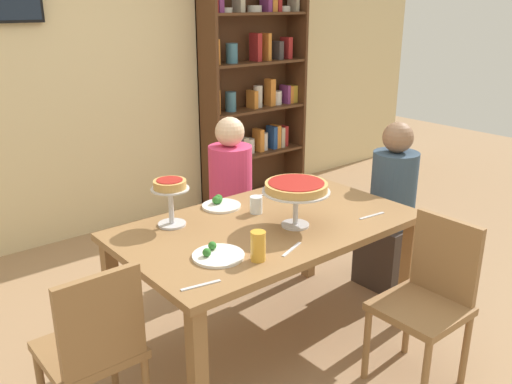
{
  "coord_description": "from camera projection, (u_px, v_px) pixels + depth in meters",
  "views": [
    {
      "loc": [
        -1.78,
        -2.07,
        1.88
      ],
      "look_at": [
        0.0,
        0.1,
        0.89
      ],
      "focal_mm": 38.08,
      "sensor_mm": 36.0,
      "label": 1
    }
  ],
  "objects": [
    {
      "name": "cutlery_knife_near",
      "position": [
        372.0,
        216.0,
        3.04
      ],
      "size": [
        0.18,
        0.04,
        0.0
      ],
      "primitive_type": "cube",
      "rotation": [
        0.0,
        0.0,
        -0.11
      ],
      "color": "silver",
      "rests_on": "dining_table"
    },
    {
      "name": "water_glass_clear_near",
      "position": [
        256.0,
        205.0,
        3.07
      ],
      "size": [
        0.07,
        0.07,
        0.1
      ],
      "primitive_type": "cylinder",
      "color": "white",
      "rests_on": "dining_table"
    },
    {
      "name": "salad_plate_near_diner",
      "position": [
        217.0,
        255.0,
        2.55
      ],
      "size": [
        0.25,
        0.25,
        0.05
      ],
      "color": "white",
      "rests_on": "dining_table"
    },
    {
      "name": "cutlery_fork_near",
      "position": [
        267.0,
        195.0,
        3.37
      ],
      "size": [
        0.17,
        0.08,
        0.0
      ],
      "primitive_type": "cube",
      "rotation": [
        0.0,
        0.0,
        2.77
      ],
      "color": "silver",
      "rests_on": "dining_table"
    },
    {
      "name": "beer_glass_amber_tall",
      "position": [
        258.0,
        246.0,
        2.5
      ],
      "size": [
        0.07,
        0.07,
        0.14
      ],
      "primitive_type": "cylinder",
      "color": "gold",
      "rests_on": "dining_table"
    },
    {
      "name": "salad_plate_far_diner",
      "position": [
        220.0,
        204.0,
        3.17
      ],
      "size": [
        0.23,
        0.23,
        0.06
      ],
      "color": "white",
      "rests_on": "dining_table"
    },
    {
      "name": "cutlery_fork_far",
      "position": [
        292.0,
        249.0,
        2.63
      ],
      "size": [
        0.17,
        0.08,
        0.0
      ],
      "primitive_type": "cube",
      "rotation": [
        0.0,
        0.0,
        0.36
      ],
      "color": "silver",
      "rests_on": "dining_table"
    },
    {
      "name": "diner_head_east",
      "position": [
        391.0,
        218.0,
        3.67
      ],
      "size": [
        0.34,
        0.34,
        1.15
      ],
      "rotation": [
        0.0,
        0.0,
        3.14
      ],
      "color": "#382D28",
      "rests_on": "ground_plane"
    },
    {
      "name": "ground_plane",
      "position": [
        267.0,
        339.0,
        3.19
      ],
      "size": [
        12.0,
        12.0,
        0.0
      ],
      "primitive_type": "plane",
      "color": "#9E7A56"
    },
    {
      "name": "dining_table",
      "position": [
        268.0,
        238.0,
        2.98
      ],
      "size": [
        1.61,
        0.95,
        0.74
      ],
      "color": "olive",
      "rests_on": "ground_plane"
    },
    {
      "name": "personal_pizza_stand",
      "position": [
        170.0,
        192.0,
        2.85
      ],
      "size": [
        0.2,
        0.2,
        0.26
      ],
      "color": "silver",
      "rests_on": "dining_table"
    },
    {
      "name": "chair_near_right",
      "position": [
        429.0,
        295.0,
        2.72
      ],
      "size": [
        0.4,
        0.4,
        0.87
      ],
      "rotation": [
        0.0,
        0.0,
        1.57
      ],
      "color": "olive",
      "rests_on": "ground_plane"
    },
    {
      "name": "cutlery_knife_far",
      "position": [
        201.0,
        285.0,
        2.29
      ],
      "size": [
        0.18,
        0.05,
        0.0
      ],
      "primitive_type": "cube",
      "rotation": [
        0.0,
        0.0,
        -0.19
      ],
      "color": "silver",
      "rests_on": "dining_table"
    },
    {
      "name": "rear_partition",
      "position": [
        90.0,
        64.0,
        4.33
      ],
      "size": [
        8.0,
        0.12,
        2.8
      ],
      "primitive_type": "cube",
      "color": "beige",
      "rests_on": "ground_plane"
    },
    {
      "name": "bookshelf",
      "position": [
        253.0,
        85.0,
        5.2
      ],
      "size": [
        1.1,
        0.3,
        2.21
      ],
      "color": "#4C2D19",
      "rests_on": "ground_plane"
    },
    {
      "name": "diner_far_right",
      "position": [
        231.0,
        209.0,
        3.82
      ],
      "size": [
        0.34,
        0.34,
        1.15
      ],
      "rotation": [
        0.0,
        0.0,
        -1.57
      ],
      "color": "#382D28",
      "rests_on": "ground_plane"
    },
    {
      "name": "chair_head_west",
      "position": [
        94.0,
        346.0,
        2.31
      ],
      "size": [
        0.4,
        0.4,
        0.87
      ],
      "color": "olive",
      "rests_on": "ground_plane"
    },
    {
      "name": "deep_dish_pizza_stand",
      "position": [
        296.0,
        189.0,
        2.84
      ],
      "size": [
        0.36,
        0.36,
        0.25
      ],
      "color": "silver",
      "rests_on": "dining_table"
    }
  ]
}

